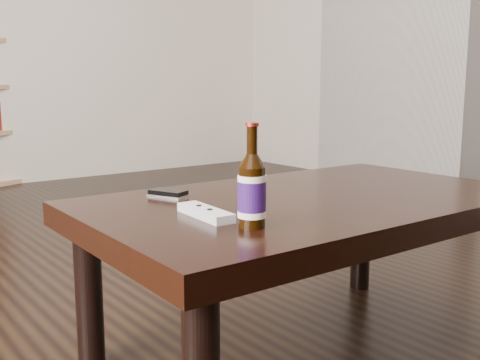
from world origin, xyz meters
TOP-DOWN VIEW (x-y plane):
  - floor at (0.00, 0.00)m, footprint 5.00×6.00m
  - coffee_table at (0.09, -0.25)m, footprint 1.18×0.70m
  - beer_bottle at (-0.24, -0.42)m, footprint 0.07×0.07m
  - phone at (-0.21, -0.04)m, footprint 0.09×0.11m
  - remote at (-0.26, -0.29)m, footprint 0.06×0.18m

SIDE VIEW (x-z plane):
  - floor at x=0.00m, z-range -0.01..0.00m
  - coffee_table at x=0.09m, z-range 0.16..0.60m
  - phone at x=-0.21m, z-range 0.44..0.45m
  - remote at x=-0.26m, z-range 0.44..0.46m
  - beer_bottle at x=-0.24m, z-range 0.41..0.62m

